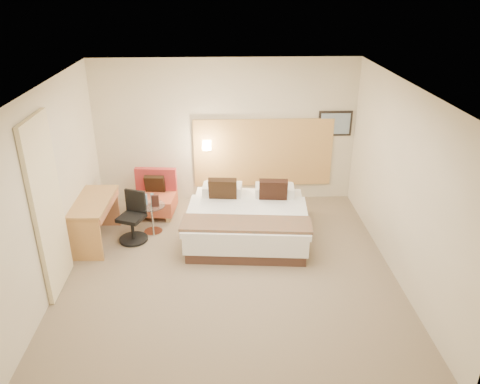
{
  "coord_description": "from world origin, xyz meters",
  "views": [
    {
      "loc": [
        -0.08,
        -5.8,
        3.94
      ],
      "look_at": [
        0.18,
        0.47,
        1.06
      ],
      "focal_mm": 35.0,
      "sensor_mm": 36.0,
      "label": 1
    }
  ],
  "objects_px": {
    "bed": "(247,219)",
    "lounge_chair": "(154,197)",
    "desk": "(95,209)",
    "desk_chair": "(133,221)",
    "side_table": "(152,217)"
  },
  "relations": [
    {
      "from": "lounge_chair",
      "to": "desk_chair",
      "type": "distance_m",
      "value": 0.98
    },
    {
      "from": "lounge_chair",
      "to": "desk",
      "type": "xyz_separation_m",
      "value": [
        -0.8,
        -1.0,
        0.28
      ]
    },
    {
      "from": "bed",
      "to": "side_table",
      "type": "relative_size",
      "value": 4.11
    },
    {
      "from": "lounge_chair",
      "to": "side_table",
      "type": "height_order",
      "value": "lounge_chair"
    },
    {
      "from": "lounge_chair",
      "to": "desk",
      "type": "bearing_deg",
      "value": -128.53
    },
    {
      "from": "lounge_chair",
      "to": "desk",
      "type": "height_order",
      "value": "lounge_chair"
    },
    {
      "from": "bed",
      "to": "side_table",
      "type": "height_order",
      "value": "bed"
    },
    {
      "from": "bed",
      "to": "desk_chair",
      "type": "relative_size",
      "value": 2.51
    },
    {
      "from": "side_table",
      "to": "desk_chair",
      "type": "distance_m",
      "value": 0.36
    },
    {
      "from": "bed",
      "to": "desk",
      "type": "xyz_separation_m",
      "value": [
        -2.44,
        -0.11,
        0.29
      ]
    },
    {
      "from": "bed",
      "to": "desk",
      "type": "height_order",
      "value": "bed"
    },
    {
      "from": "lounge_chair",
      "to": "side_table",
      "type": "relative_size",
      "value": 1.61
    },
    {
      "from": "desk_chair",
      "to": "bed",
      "type": "bearing_deg",
      "value": 1.63
    },
    {
      "from": "bed",
      "to": "side_table",
      "type": "distance_m",
      "value": 1.6
    },
    {
      "from": "bed",
      "to": "lounge_chair",
      "type": "distance_m",
      "value": 1.87
    }
  ]
}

